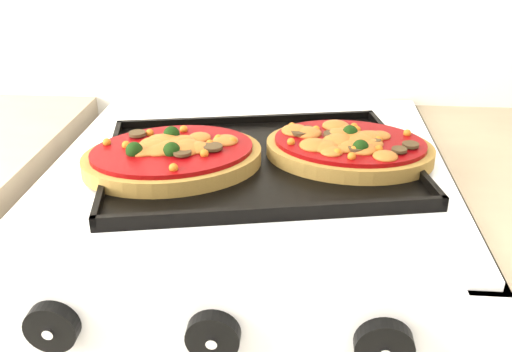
{
  "coord_description": "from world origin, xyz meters",
  "views": [
    {
      "loc": [
        0.12,
        0.91,
        1.27
      ],
      "look_at": [
        0.06,
        1.62,
        0.92
      ],
      "focal_mm": 40.0,
      "sensor_mm": 36.0,
      "label": 1
    }
  ],
  "objects": [
    {
      "name": "knob_center",
      "position": [
        0.04,
        1.37,
        0.85
      ],
      "size": [
        0.06,
        0.02,
        0.06
      ],
      "primitive_type": "cylinder",
      "rotation": [
        1.57,
        0.0,
        0.0
      ],
      "color": "black",
      "rests_on": "control_panel"
    },
    {
      "name": "pizza_right",
      "position": [
        0.19,
        1.69,
        0.94
      ],
      "size": [
        0.27,
        0.22,
        0.04
      ],
      "primitive_type": null,
      "rotation": [
        0.0,
        0.0,
        -0.13
      ],
      "color": "#A77E39",
      "rests_on": "baking_tray"
    },
    {
      "name": "knob_left",
      "position": [
        -0.14,
        1.37,
        0.85
      ],
      "size": [
        0.06,
        0.02,
        0.06
      ],
      "primitive_type": "cylinder",
      "rotation": [
        1.57,
        0.0,
        0.0
      ],
      "color": "black",
      "rests_on": "control_panel"
    },
    {
      "name": "knob_right",
      "position": [
        0.21,
        1.37,
        0.85
      ],
      "size": [
        0.06,
        0.02,
        0.06
      ],
      "primitive_type": "cylinder",
      "rotation": [
        1.57,
        0.0,
        0.0
      ],
      "color": "black",
      "rests_on": "control_panel"
    },
    {
      "name": "baking_tray",
      "position": [
        0.06,
        1.67,
        0.92
      ],
      "size": [
        0.5,
        0.41,
        0.02
      ],
      "primitive_type": "cube",
      "rotation": [
        0.0,
        0.0,
        0.2
      ],
      "color": "black",
      "rests_on": "stove"
    },
    {
      "name": "pizza_left",
      "position": [
        -0.06,
        1.64,
        0.94
      ],
      "size": [
        0.31,
        0.27,
        0.04
      ],
      "primitive_type": null,
      "rotation": [
        0.0,
        0.0,
        0.35
      ],
      "color": "#A77E39",
      "rests_on": "baking_tray"
    },
    {
      "name": "control_panel",
      "position": [
        0.05,
        1.39,
        0.85
      ],
      "size": [
        0.6,
        0.02,
        0.09
      ],
      "primitive_type": "cube",
      "color": "silver",
      "rests_on": "stove"
    }
  ]
}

